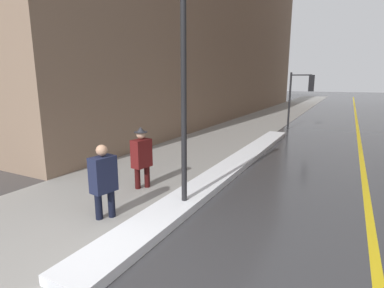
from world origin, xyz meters
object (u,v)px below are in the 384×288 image
at_px(traffic_light_near, 304,89).
at_px(pedestrian_in_fedora, 142,155).
at_px(lamp_post, 184,71).
at_px(pedestrian_nearside, 103,178).

relative_size(traffic_light_near, pedestrian_in_fedora, 1.97).
distance_m(lamp_post, pedestrian_nearside, 2.71).
xyz_separation_m(traffic_light_near, pedestrian_nearside, (-1.91, -13.82, -1.46)).
bearing_deg(traffic_light_near, pedestrian_in_fedora, -107.16).
xyz_separation_m(pedestrian_nearside, pedestrian_in_fedora, (-0.39, 1.79, 0.03)).
bearing_deg(lamp_post, pedestrian_nearside, -134.53).
distance_m(pedestrian_nearside, pedestrian_in_fedora, 1.83).
bearing_deg(pedestrian_in_fedora, traffic_light_near, 178.74).
bearing_deg(traffic_light_near, pedestrian_nearside, -104.19).
height_order(lamp_post, traffic_light_near, lamp_post).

